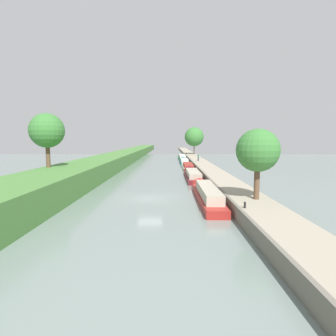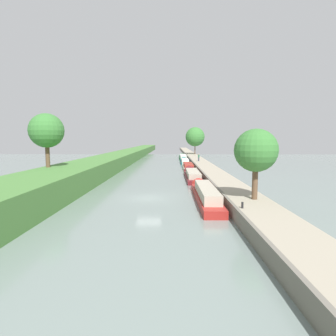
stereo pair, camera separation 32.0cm
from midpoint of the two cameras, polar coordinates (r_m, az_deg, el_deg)
ground_plane at (r=28.37m, az=-4.04°, el=-6.22°), size 160.00×160.00×0.00m
left_grassy_bank at (r=30.75m, az=-23.84°, el=-3.35°), size 6.62×260.00×2.55m
right_towpath at (r=28.95m, az=13.65°, el=-5.05°), size 3.38×260.00×1.07m
stone_quay at (r=28.58m, az=10.09°, el=-5.07°), size 0.25×260.00×1.12m
narrowboat_red at (r=27.57m, az=7.63°, el=-5.28°), size 1.82×13.74×2.07m
narrowboat_maroon at (r=42.74m, az=4.83°, el=-1.39°), size 2.12×13.33×2.02m
narrowboat_cream at (r=56.26m, az=3.88°, el=0.37°), size 2.00×11.65×1.90m
narrowboat_teal at (r=69.04m, az=3.18°, el=1.41°), size 2.01×10.51×1.91m
narrowboat_green at (r=83.05m, az=2.80°, el=2.25°), size 2.06×14.70×2.02m
tree_rightbank_near at (r=23.54m, az=17.66°, el=3.40°), size 3.50×3.50×5.77m
tree_rightbank_midnear at (r=90.31m, az=5.32°, el=6.43°), size 6.17×6.17×8.71m
tree_leftbank_downstream at (r=36.56m, az=-23.92°, el=7.02°), size 4.13×4.13×6.52m
person_walking at (r=61.93m, az=6.11°, el=2.22°), size 0.34×0.34×1.66m
mooring_bollard_near at (r=20.69m, az=15.14°, el=-7.37°), size 0.16×0.16×0.45m
mooring_bollard_far at (r=89.97m, az=3.73°, el=3.01°), size 0.16×0.16×0.45m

